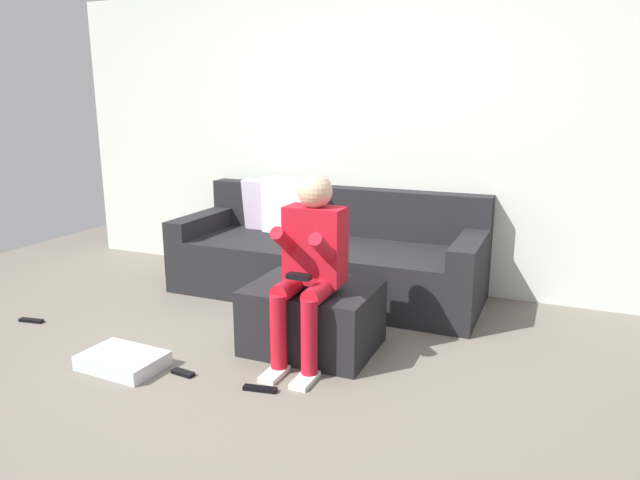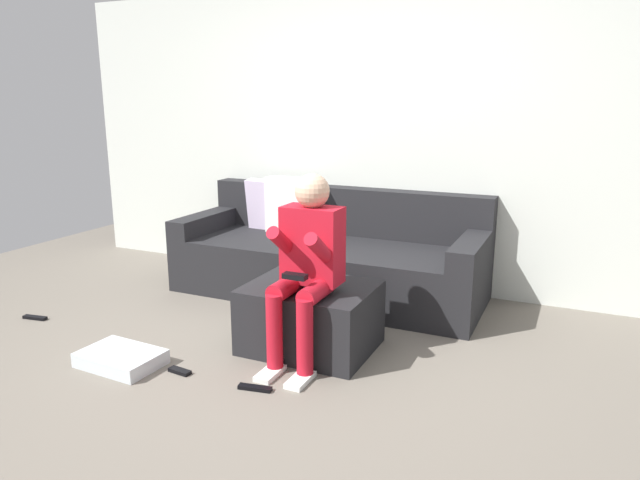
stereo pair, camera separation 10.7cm
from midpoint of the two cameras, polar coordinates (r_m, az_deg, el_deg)
name	(u,v)px [view 2 (the right image)]	position (r m, az deg, el deg)	size (l,w,h in m)	color
ground_plane	(258,378)	(3.40, -5.21, -13.36)	(7.58, 7.58, 0.00)	#6B6359
wall_back	(379,139)	(4.88, 6.41, 9.86)	(5.83, 0.10, 2.44)	silver
couch_sectional	(328,256)	(4.70, 1.46, -1.61)	(2.44, 0.93, 0.90)	black
ottoman	(311,317)	(3.68, -0.09, -7.58)	(0.78, 0.62, 0.41)	black
person_seated	(307,257)	(3.39, -0.39, -1.70)	(0.35, 0.58, 1.12)	red
storage_bin	(121,358)	(3.69, -18.15, -10.99)	(0.47, 0.32, 0.09)	silver
remote_near_ottoman	(255,388)	(3.28, -5.45, -14.27)	(0.19, 0.04, 0.02)	black
remote_by_storage_bin	(180,371)	(3.52, -12.75, -12.45)	(0.14, 0.05, 0.02)	black
remote_under_side_table	(35,318)	(4.66, -25.61, -6.89)	(0.18, 0.04, 0.02)	black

